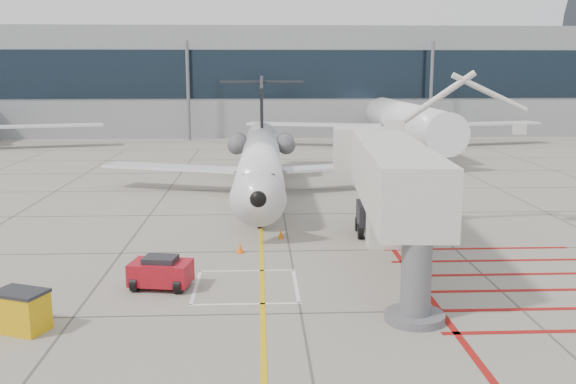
{
  "coord_description": "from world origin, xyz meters",
  "views": [
    {
      "loc": [
        -1.45,
        -25.54,
        8.51
      ],
      "look_at": [
        0.0,
        6.0,
        2.5
      ],
      "focal_mm": 40.0,
      "sensor_mm": 36.0,
      "label": 1
    }
  ],
  "objects_px": {
    "regional_jet": "(260,143)",
    "spill_bin": "(21,311)",
    "pushback_tug": "(161,271)",
    "jet_bridge": "(394,187)"
  },
  "relations": [
    {
      "from": "regional_jet",
      "to": "spill_bin",
      "type": "height_order",
      "value": "regional_jet"
    },
    {
      "from": "regional_jet",
      "to": "spill_bin",
      "type": "bearing_deg",
      "value": -110.29
    },
    {
      "from": "jet_bridge",
      "to": "pushback_tug",
      "type": "bearing_deg",
      "value": -162.62
    },
    {
      "from": "spill_bin",
      "to": "pushback_tug",
      "type": "bearing_deg",
      "value": 67.94
    },
    {
      "from": "pushback_tug",
      "to": "spill_bin",
      "type": "height_order",
      "value": "spill_bin"
    },
    {
      "from": "pushback_tug",
      "to": "spill_bin",
      "type": "xyz_separation_m",
      "value": [
        -3.97,
        -4.1,
        0.02
      ]
    },
    {
      "from": "jet_bridge",
      "to": "pushback_tug",
      "type": "height_order",
      "value": "jet_bridge"
    },
    {
      "from": "regional_jet",
      "to": "jet_bridge",
      "type": "height_order",
      "value": "regional_jet"
    },
    {
      "from": "regional_jet",
      "to": "pushback_tug",
      "type": "distance_m",
      "value": 17.4
    },
    {
      "from": "jet_bridge",
      "to": "spill_bin",
      "type": "relative_size",
      "value": 11.07
    }
  ]
}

